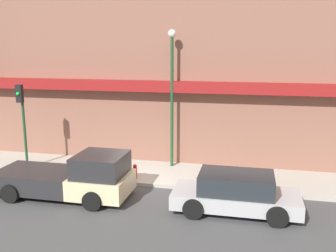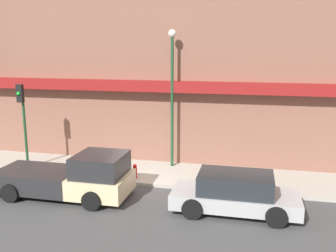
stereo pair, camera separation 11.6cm
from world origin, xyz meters
name	(u,v)px [view 1 (the left image)]	position (x,y,z in m)	size (l,w,h in m)	color
ground_plane	(141,186)	(0.00, 0.00, 0.00)	(80.00, 80.00, 0.00)	#424244
sidewalk	(151,173)	(0.00, 1.57, 0.07)	(36.00, 3.14, 0.14)	#ADA89E
building	(165,61)	(-0.02, 4.62, 4.97)	(19.80, 3.80, 10.52)	brown
pickup_truck	(72,178)	(-2.23, -1.63, 0.78)	(5.25, 2.24, 1.77)	beige
parked_car	(236,193)	(3.94, -1.63, 0.69)	(4.37, 1.99, 1.40)	#ADADB2
fire_hydrant	(135,171)	(-0.40, 0.51, 0.46)	(0.18, 0.18, 0.63)	red
street_lamp	(172,84)	(0.78, 2.56, 4.01)	(0.36, 0.36, 6.29)	#1E4728
traffic_light	(22,112)	(-5.75, 0.73, 2.81)	(0.28, 0.42, 3.90)	#1E4728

